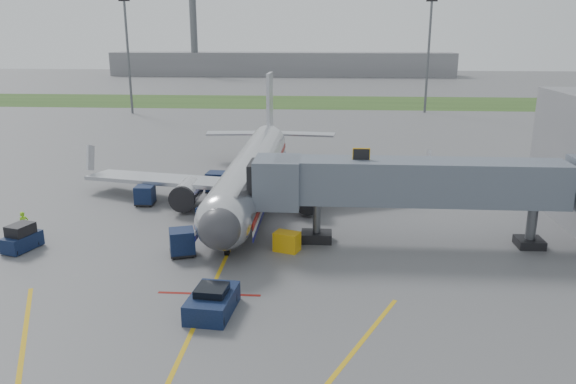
# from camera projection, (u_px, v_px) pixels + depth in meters

# --- Properties ---
(ground) EXTENTS (400.00, 400.00, 0.00)m
(ground) POSITION_uv_depth(u_px,v_px,m) (222.00, 266.00, 36.22)
(ground) COLOR #565659
(ground) RESTS_ON ground
(grass_strip) EXTENTS (300.00, 25.00, 0.01)m
(grass_strip) POSITION_uv_depth(u_px,v_px,m) (297.00, 102.00, 122.58)
(grass_strip) COLOR #2D4C1E
(grass_strip) RESTS_ON ground
(apron_markings) EXTENTS (21.52, 50.00, 0.01)m
(apron_markings) POSITION_uv_depth(u_px,v_px,m) (196.00, 323.00, 29.12)
(apron_markings) COLOR gold
(apron_markings) RESTS_ON ground
(airliner) EXTENTS (32.10, 35.67, 10.25)m
(airliner) POSITION_uv_depth(u_px,v_px,m) (252.00, 171.00, 50.13)
(airliner) COLOR silver
(airliner) RESTS_ON ground
(jet_bridge) EXTENTS (25.30, 4.00, 6.90)m
(jet_bridge) POSITION_uv_depth(u_px,v_px,m) (416.00, 183.00, 38.92)
(jet_bridge) COLOR slate
(jet_bridge) RESTS_ON ground
(light_mast_left) EXTENTS (2.00, 0.44, 20.40)m
(light_mast_left) POSITION_uv_depth(u_px,v_px,m) (128.00, 54.00, 102.49)
(light_mast_left) COLOR #595B60
(light_mast_left) RESTS_ON ground
(light_mast_right) EXTENTS (2.00, 0.44, 20.40)m
(light_mast_right) POSITION_uv_depth(u_px,v_px,m) (428.00, 54.00, 103.55)
(light_mast_right) COLOR #595B60
(light_mast_right) RESTS_ON ground
(distant_terminal) EXTENTS (120.00, 14.00, 8.00)m
(distant_terminal) POSITION_uv_depth(u_px,v_px,m) (282.00, 64.00, 198.94)
(distant_terminal) COLOR slate
(distant_terminal) RESTS_ON ground
(control_tower) EXTENTS (4.00, 4.00, 30.00)m
(control_tower) POSITION_uv_depth(u_px,v_px,m) (193.00, 25.00, 192.55)
(control_tower) COLOR #595B60
(control_tower) RESTS_ON ground
(pushback_tug) EXTENTS (2.53, 3.81, 1.51)m
(pushback_tug) POSITION_uv_depth(u_px,v_px,m) (212.00, 302.00, 30.09)
(pushback_tug) COLOR #0B1732
(pushback_tug) RESTS_ON ground
(baggage_tug) EXTENTS (2.08, 2.94, 1.86)m
(baggage_tug) POSITION_uv_depth(u_px,v_px,m) (22.00, 239.00, 38.79)
(baggage_tug) COLOR #0B1732
(baggage_tug) RESTS_ON ground
(baggage_cart_a) EXTENTS (2.12, 2.12, 1.80)m
(baggage_cart_a) POSITION_uv_depth(u_px,v_px,m) (182.00, 242.00, 37.83)
(baggage_cart_a) COLOR #0B1732
(baggage_cart_a) RESTS_ON ground
(baggage_cart_b) EXTENTS (1.63, 1.63, 1.72)m
(baggage_cart_b) POSITION_uv_depth(u_px,v_px,m) (145.00, 195.00, 48.92)
(baggage_cart_b) COLOR #0B1732
(baggage_cart_b) RESTS_ON ground
(baggage_cart_c) EXTENTS (2.00, 2.00, 1.98)m
(baggage_cart_c) POSITION_uv_depth(u_px,v_px,m) (217.00, 182.00, 52.66)
(baggage_cart_c) COLOR #0B1732
(baggage_cart_c) RESTS_ON ground
(belt_loader) EXTENTS (2.64, 5.12, 2.42)m
(belt_loader) POSITION_uv_depth(u_px,v_px,m) (216.00, 207.00, 46.56)
(belt_loader) COLOR #0B1732
(belt_loader) RESTS_ON ground
(ground_power_cart) EXTENTS (1.97, 1.62, 1.35)m
(ground_power_cart) POSITION_uv_depth(u_px,v_px,m) (287.00, 242.00, 38.64)
(ground_power_cart) COLOR #DB9E0C
(ground_power_cart) RESTS_ON ground
(ramp_worker) EXTENTS (0.77, 0.83, 1.90)m
(ramp_worker) POSITION_uv_depth(u_px,v_px,m) (24.00, 224.00, 41.31)
(ramp_worker) COLOR #8FEA1B
(ramp_worker) RESTS_ON ground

